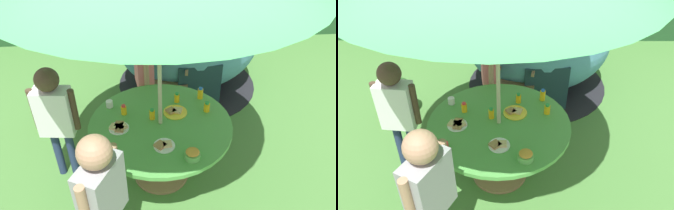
% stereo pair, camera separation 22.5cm
% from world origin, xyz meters
% --- Properties ---
extents(ground_plane, '(10.00, 10.00, 0.02)m').
position_xyz_m(ground_plane, '(0.00, 0.00, -0.01)').
color(ground_plane, '#477A38').
extents(garden_table, '(1.37, 1.37, 0.70)m').
position_xyz_m(garden_table, '(0.00, 0.00, 0.56)').
color(garden_table, '#93704C').
rests_on(garden_table, ground_plane).
extents(wooden_chair, '(0.54, 0.56, 1.01)m').
position_xyz_m(wooden_chair, '(0.23, 1.30, 0.55)').
color(wooden_chair, brown).
rests_on(wooden_chair, ground_plane).
extents(dome_tent, '(2.18, 2.18, 1.38)m').
position_xyz_m(dome_tent, '(0.52, 1.81, 0.68)').
color(dome_tent, teal).
rests_on(dome_tent, ground_plane).
extents(potted_plant, '(0.37, 0.37, 0.54)m').
position_xyz_m(potted_plant, '(-1.31, 1.05, 0.28)').
color(potted_plant, brown).
rests_on(potted_plant, ground_plane).
extents(child_in_pink_shirt, '(0.23, 0.43, 1.27)m').
position_xyz_m(child_in_pink_shirt, '(-0.13, 0.90, 0.81)').
color(child_in_pink_shirt, navy).
rests_on(child_in_pink_shirt, ground_plane).
extents(child_in_white_shirt, '(0.43, 0.22, 1.28)m').
position_xyz_m(child_in_white_shirt, '(-0.98, 0.11, 0.82)').
color(child_in_white_shirt, navy).
rests_on(child_in_white_shirt, ground_plane).
extents(child_in_grey_shirt, '(0.33, 0.41, 1.36)m').
position_xyz_m(child_in_grey_shirt, '(-0.47, -0.91, 0.87)').
color(child_in_grey_shirt, brown).
rests_on(child_in_grey_shirt, ground_plane).
extents(snack_bowl, '(0.14, 0.14, 0.08)m').
position_xyz_m(snack_bowl, '(0.23, -0.48, 0.74)').
color(snack_bowl, '#66B259').
rests_on(snack_bowl, garden_table).
extents(plate_near_left, '(0.19, 0.19, 0.03)m').
position_xyz_m(plate_near_left, '(0.01, -0.32, 0.71)').
color(plate_near_left, white).
rests_on(plate_near_left, garden_table).
extents(plate_center_back, '(0.24, 0.24, 0.03)m').
position_xyz_m(plate_center_back, '(0.15, 0.15, 0.71)').
color(plate_center_back, yellow).
rests_on(plate_center_back, garden_table).
extents(plate_mid_left, '(0.19, 0.19, 0.03)m').
position_xyz_m(plate_mid_left, '(-0.39, -0.05, 0.72)').
color(plate_mid_left, white).
rests_on(plate_mid_left, garden_table).
extents(juice_bottle_near_right, '(0.05, 0.05, 0.11)m').
position_xyz_m(juice_bottle_near_right, '(-0.07, 0.07, 0.75)').
color(juice_bottle_near_right, yellow).
rests_on(juice_bottle_near_right, garden_table).
extents(juice_bottle_far_left, '(0.06, 0.06, 0.11)m').
position_xyz_m(juice_bottle_far_left, '(-0.35, 0.17, 0.75)').
color(juice_bottle_far_left, yellow).
rests_on(juice_bottle_far_left, garden_table).
extents(juice_bottle_far_right, '(0.06, 0.06, 0.11)m').
position_xyz_m(juice_bottle_far_right, '(0.47, 0.15, 0.75)').
color(juice_bottle_far_right, yellow).
rests_on(juice_bottle_far_right, garden_table).
extents(juice_bottle_center_front, '(0.06, 0.06, 0.13)m').
position_xyz_m(juice_bottle_center_front, '(0.44, 0.37, 0.76)').
color(juice_bottle_center_front, yellow).
rests_on(juice_bottle_center_front, garden_table).
extents(juice_bottle_mid_right, '(0.05, 0.05, 0.11)m').
position_xyz_m(juice_bottle_mid_right, '(0.19, 0.33, 0.75)').
color(juice_bottle_mid_right, yellow).
rests_on(juice_bottle_mid_right, garden_table).
extents(cup_near, '(0.06, 0.06, 0.06)m').
position_xyz_m(cup_near, '(-0.46, -0.35, 0.73)').
color(cup_near, '#E04C47').
rests_on(cup_near, garden_table).
extents(cup_far, '(0.07, 0.07, 0.07)m').
position_xyz_m(cup_far, '(-0.49, 0.30, 0.74)').
color(cup_far, white).
rests_on(cup_far, garden_table).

